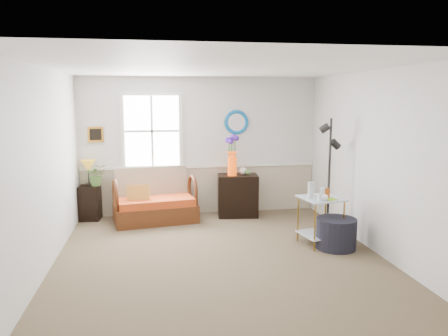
{
  "coord_description": "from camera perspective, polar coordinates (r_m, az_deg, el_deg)",
  "views": [
    {
      "loc": [
        -0.87,
        -5.76,
        2.18
      ],
      "look_at": [
        0.09,
        0.21,
        1.23
      ],
      "focal_mm": 35.0,
      "sensor_mm": 36.0,
      "label": 1
    }
  ],
  "objects": [
    {
      "name": "potted_plant",
      "position": [
        8.21,
        -16.3,
        -1.19
      ],
      "size": [
        0.44,
        0.47,
        0.31
      ],
      "primitive_type": "imported",
      "rotation": [
        0.0,
        0.0,
        0.25
      ],
      "color": "#4F7C39",
      "rests_on": "lamp_stand"
    },
    {
      "name": "mirror",
      "position": [
        8.4,
        1.63,
        6.0
      ],
      "size": [
        0.47,
        0.07,
        0.47
      ],
      "primitive_type": "torus",
      "rotation": [
        1.57,
        0.0,
        0.0
      ],
      "color": "#0068B1",
      "rests_on": "walls"
    },
    {
      "name": "ottoman",
      "position": [
        6.72,
        14.44,
        -8.27
      ],
      "size": [
        0.77,
        0.77,
        0.45
      ],
      "primitive_type": "cylinder",
      "rotation": [
        0.0,
        0.0,
        0.4
      ],
      "color": "black",
      "rests_on": "floor"
    },
    {
      "name": "throw_pillow",
      "position": [
        7.84,
        -11.11,
        -3.59
      ],
      "size": [
        0.4,
        0.12,
        0.39
      ],
      "primitive_type": null,
      "rotation": [
        0.0,
        0.0,
        -0.05
      ],
      "color": "#BE6416",
      "rests_on": "loveseat"
    },
    {
      "name": "window",
      "position": [
        8.25,
        -9.39,
        4.78
      ],
      "size": [
        1.14,
        0.06,
        1.44
      ],
      "primitive_type": null,
      "color": "white",
      "rests_on": "walls"
    },
    {
      "name": "tabletop_items",
      "position": [
        6.63,
        12.51,
        -2.85
      ],
      "size": [
        0.55,
        0.55,
        0.24
      ],
      "primitive_type": null,
      "rotation": [
        0.0,
        0.0,
        0.54
      ],
      "color": "silver",
      "rests_on": "side_table"
    },
    {
      "name": "side_table",
      "position": [
        6.79,
        12.48,
        -6.79
      ],
      "size": [
        0.67,
        0.67,
        0.73
      ],
      "primitive_type": null,
      "rotation": [
        0.0,
        0.0,
        0.18
      ],
      "color": "olive",
      "rests_on": "floor"
    },
    {
      "name": "picture",
      "position": [
        8.33,
        -16.43,
        4.23
      ],
      "size": [
        0.28,
        0.03,
        0.28
      ],
      "primitive_type": "cube",
      "color": "#BB761E",
      "rests_on": "walls"
    },
    {
      "name": "loveseat",
      "position": [
        7.94,
        -9.01,
        -3.61
      ],
      "size": [
        1.56,
        1.05,
        0.94
      ],
      "primitive_type": null,
      "rotation": [
        0.0,
        0.0,
        0.17
      ],
      "color": "#58260E",
      "rests_on": "floor"
    },
    {
      "name": "flower_vase",
      "position": [
        8.04,
        1.08,
        1.63
      ],
      "size": [
        0.28,
        0.28,
        0.74
      ],
      "primitive_type": null,
      "rotation": [
        0.0,
        0.0,
        -0.36
      ],
      "color": "#D33D06",
      "rests_on": "cabinet"
    },
    {
      "name": "floor_lamp",
      "position": [
        7.27,
        13.56,
        -1.11
      ],
      "size": [
        0.34,
        0.34,
        1.89
      ],
      "primitive_type": null,
      "rotation": [
        0.0,
        0.0,
        -0.28
      ],
      "color": "black",
      "rests_on": "floor"
    },
    {
      "name": "lamp_stand",
      "position": [
        8.35,
        -17.1,
        -4.36
      ],
      "size": [
        0.39,
        0.39,
        0.63
      ],
      "primitive_type": null,
      "rotation": [
        0.0,
        0.0,
        -0.09
      ],
      "color": "black",
      "rests_on": "floor"
    },
    {
      "name": "ceiling",
      "position": [
        5.84,
        -0.59,
        13.05
      ],
      "size": [
        4.5,
        5.0,
        0.01
      ],
      "primitive_type": "cube",
      "color": "white",
      "rests_on": "walls"
    },
    {
      "name": "wainscot",
      "position": [
        8.46,
        -3.08,
        -2.88
      ],
      "size": [
        4.46,
        0.02,
        0.9
      ],
      "primitive_type": "cube",
      "color": "tan",
      "rests_on": "walls"
    },
    {
      "name": "chair_rail",
      "position": [
        8.37,
        -3.1,
        0.26
      ],
      "size": [
        4.46,
        0.04,
        0.06
      ],
      "primitive_type": "cube",
      "color": "white",
      "rests_on": "walls"
    },
    {
      "name": "table_lamp",
      "position": [
        8.28,
        -17.28,
        -0.6
      ],
      "size": [
        0.27,
        0.27,
        0.46
      ],
      "primitive_type": null,
      "rotation": [
        0.0,
        0.0,
        -0.06
      ],
      "color": "gold",
      "rests_on": "lamp_stand"
    },
    {
      "name": "cabinet",
      "position": [
        8.23,
        1.8,
        -3.6
      ],
      "size": [
        0.78,
        0.55,
        0.79
      ],
      "primitive_type": null,
      "rotation": [
        0.0,
        0.0,
        -0.1
      ],
      "color": "black",
      "rests_on": "floor"
    },
    {
      "name": "walls",
      "position": [
        5.89,
        -0.57,
        0.33
      ],
      "size": [
        4.51,
        5.01,
        2.6
      ],
      "color": "silver",
      "rests_on": "floor"
    },
    {
      "name": "floor",
      "position": [
        6.22,
        -0.55,
        -11.6
      ],
      "size": [
        4.5,
        5.0,
        0.01
      ],
      "primitive_type": "cube",
      "color": "brown",
      "rests_on": "ground"
    }
  ]
}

